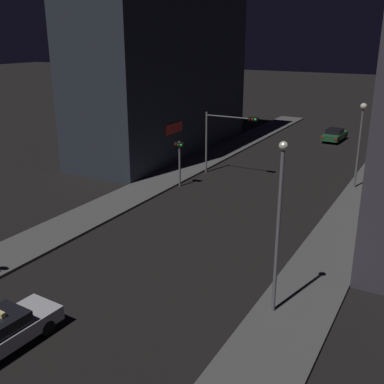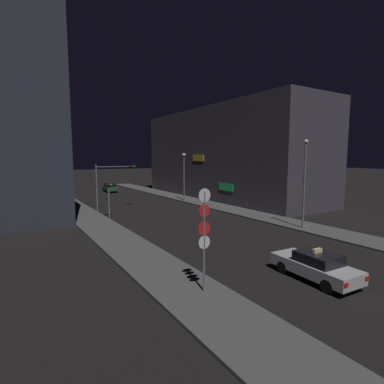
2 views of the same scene
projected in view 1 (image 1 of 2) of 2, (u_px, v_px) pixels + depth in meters
The scene contains 9 objects.
sidewalk_left at pixel (176, 174), 39.92m from camera, with size 3.31×65.71×0.15m, color #4C4C4C.
sidewalk_right at pixel (360, 204), 32.90m from camera, with size 3.31×65.71×0.15m, color #4C4C4C.
building_facade_left at pixel (164, 54), 45.14m from camera, with size 7.63×22.50×19.37m.
taxi at pixel (3, 331), 17.74m from camera, with size 2.04×4.54×1.62m.
far_car at pixel (335, 135), 52.39m from camera, with size 2.06×4.55×1.42m.
traffic_light_overhead at pixel (226, 131), 38.67m from camera, with size 4.69×0.41×5.27m.
traffic_light_left_kerb at pixel (179, 154), 36.13m from camera, with size 0.80×0.42×3.64m.
street_lamp_near_block at pixel (279, 218), 18.71m from camera, with size 0.36×0.36×7.44m.
street_lamp_far_block at pixel (361, 131), 34.86m from camera, with size 0.48×0.48×6.51m.
Camera 1 is at (12.19, -1.94, 11.45)m, focal length 43.54 mm.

